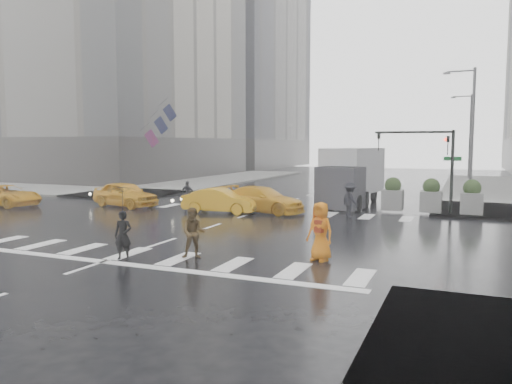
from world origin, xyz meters
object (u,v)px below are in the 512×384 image
at_px(taxi_front, 125,194).
at_px(pedestrian_brown, 194,233).
at_px(taxi_mid, 221,201).
at_px(pedestrian_orange, 320,231).
at_px(traffic_signal_pole, 432,155).
at_px(box_truck, 349,175).

bearing_deg(taxi_front, pedestrian_brown, -120.60).
relative_size(pedestrian_brown, taxi_front, 0.38).
xyz_separation_m(taxi_front, taxi_mid, (6.53, -0.23, -0.08)).
bearing_deg(pedestrian_orange, pedestrian_brown, -142.85).
distance_m(taxi_front, taxi_mid, 6.54).
height_order(pedestrian_orange, taxi_front, pedestrian_orange).
height_order(traffic_signal_pole, pedestrian_brown, traffic_signal_pole).
relative_size(traffic_signal_pole, pedestrian_brown, 2.67).
bearing_deg(traffic_signal_pole, pedestrian_orange, -101.94).
bearing_deg(pedestrian_orange, box_truck, 117.92).
distance_m(traffic_signal_pole, pedestrian_orange, 12.91).
bearing_deg(box_truck, taxi_mid, -122.40).
bearing_deg(traffic_signal_pole, taxi_mid, -160.80).
distance_m(traffic_signal_pole, pedestrian_brown, 15.40).
relative_size(traffic_signal_pole, taxi_front, 1.01).
distance_m(pedestrian_brown, pedestrian_orange, 4.16).
height_order(traffic_signal_pole, box_truck, traffic_signal_pole).
bearing_deg(taxi_front, box_truck, -50.91).
relative_size(pedestrian_brown, taxi_mid, 0.41).
xyz_separation_m(pedestrian_orange, taxi_front, (-14.56, 8.96, -0.20)).
distance_m(pedestrian_orange, taxi_mid, 11.86).
bearing_deg(pedestrian_brown, pedestrian_orange, -7.66).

